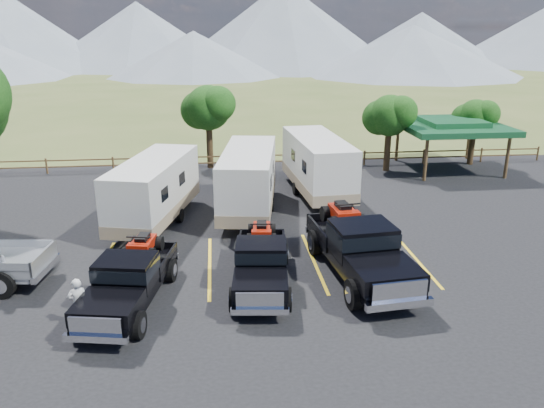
{
  "coord_description": "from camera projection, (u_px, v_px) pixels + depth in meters",
  "views": [
    {
      "loc": [
        -1.61,
        -14.36,
        8.62
      ],
      "look_at": [
        0.64,
        6.5,
        1.6
      ],
      "focal_mm": 35.0,
      "sensor_mm": 36.0,
      "label": 1
    }
  ],
  "objects": [
    {
      "name": "stall_lines",
      "position": [
        262.0,
        264.0,
        20.2
      ],
      "size": [
        12.12,
        5.5,
        0.01
      ],
      "color": "yellow",
      "rests_on": "asphalt_lot"
    },
    {
      "name": "rail_fence",
      "position": [
        273.0,
        159.0,
        33.9
      ],
      "size": [
        36.12,
        0.12,
        1.0
      ],
      "color": "brown",
      "rests_on": "ground"
    },
    {
      "name": "trailer_left",
      "position": [
        154.0,
        191.0,
        23.94
      ],
      "size": [
        3.84,
        8.53,
        2.97
      ],
      "rotation": [
        0.0,
        0.0,
        -0.25
      ],
      "color": "white",
      "rests_on": "asphalt_lot"
    },
    {
      "name": "rig_left",
      "position": [
        130.0,
        278.0,
        17.03
      ],
      "size": [
        2.83,
        5.93,
        1.9
      ],
      "rotation": [
        0.0,
        0.0,
        -0.18
      ],
      "color": "black",
      "rests_on": "asphalt_lot"
    },
    {
      "name": "ground",
      "position": [
        274.0,
        319.0,
        16.44
      ],
      "size": [
        320.0,
        320.0,
        0.0
      ],
      "primitive_type": "plane",
      "color": "#425423",
      "rests_on": "ground"
    },
    {
      "name": "pavilion",
      "position": [
        451.0,
        126.0,
        32.91
      ],
      "size": [
        6.2,
        6.2,
        3.22
      ],
      "color": "brown",
      "rests_on": "ground"
    },
    {
      "name": "tree_ne_a",
      "position": [
        389.0,
        116.0,
        32.29
      ],
      "size": [
        3.11,
        2.92,
        4.76
      ],
      "color": "black",
      "rests_on": "ground"
    },
    {
      "name": "tree_ne_b",
      "position": [
        475.0,
        117.0,
        33.96
      ],
      "size": [
        2.77,
        2.59,
        4.27
      ],
      "color": "black",
      "rests_on": "ground"
    },
    {
      "name": "asphalt_lot",
      "position": [
        265.0,
        276.0,
        19.27
      ],
      "size": [
        44.0,
        34.0,
        0.04
      ],
      "primitive_type": "cube",
      "color": "black",
      "rests_on": "ground"
    },
    {
      "name": "person_a",
      "position": [
        78.0,
        303.0,
        15.72
      ],
      "size": [
        0.68,
        0.55,
        1.6
      ],
      "primitive_type": "imported",
      "rotation": [
        0.0,
        0.0,
        3.47
      ],
      "color": "silver",
      "rests_on": "asphalt_lot"
    },
    {
      "name": "rig_center",
      "position": [
        261.0,
        260.0,
        18.38
      ],
      "size": [
        2.39,
        5.69,
        1.85
      ],
      "rotation": [
        0.0,
        0.0,
        -0.1
      ],
      "color": "black",
      "rests_on": "asphalt_lot"
    },
    {
      "name": "trailer_center",
      "position": [
        249.0,
        181.0,
        25.27
      ],
      "size": [
        3.34,
        8.95,
        3.09
      ],
      "rotation": [
        0.0,
        0.0,
        -0.15
      ],
      "color": "white",
      "rests_on": "asphalt_lot"
    },
    {
      "name": "tree_north",
      "position": [
        208.0,
        108.0,
        32.95
      ],
      "size": [
        3.46,
        3.24,
        5.25
      ],
      "color": "black",
      "rests_on": "ground"
    },
    {
      "name": "rig_right",
      "position": [
        359.0,
        246.0,
        19.04
      ],
      "size": [
        2.95,
        7.01,
        2.28
      ],
      "rotation": [
        0.0,
        0.0,
        0.1
      ],
      "color": "black",
      "rests_on": "asphalt_lot"
    },
    {
      "name": "mountain_range",
      "position": [
        184.0,
        31.0,
        113.09
      ],
      "size": [
        209.0,
        71.0,
        20.0
      ],
      "color": "slate",
      "rests_on": "ground"
    },
    {
      "name": "trailer_right",
      "position": [
        317.0,
        166.0,
        27.98
      ],
      "size": [
        2.84,
        9.02,
        3.12
      ],
      "rotation": [
        0.0,
        0.0,
        0.07
      ],
      "color": "white",
      "rests_on": "asphalt_lot"
    }
  ]
}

